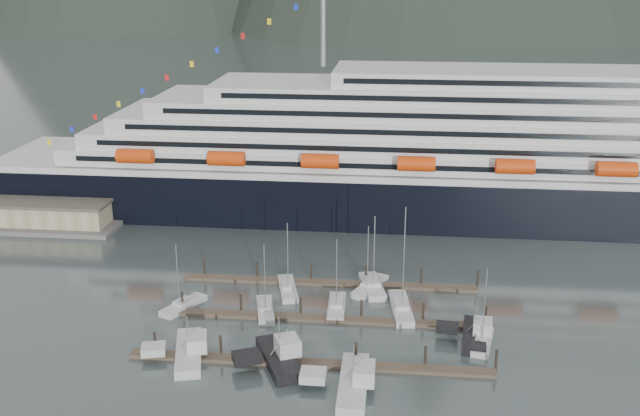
# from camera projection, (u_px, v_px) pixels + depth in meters

# --- Properties ---
(ground) EXTENTS (1600.00, 1600.00, 0.00)m
(ground) POSITION_uv_depth(u_px,v_px,m) (353.00, 331.00, 106.54)
(ground) COLOR #4F5D5C
(ground) RESTS_ON ground
(cruise_ship) EXTENTS (210.00, 30.40, 50.30)m
(cruise_ship) POSITION_uv_depth(u_px,v_px,m) (519.00, 160.00, 151.66)
(cruise_ship) COLOR black
(cruise_ship) RESTS_ON ground
(warehouse) EXTENTS (46.00, 20.00, 5.80)m
(warehouse) POSITION_uv_depth(u_px,v_px,m) (15.00, 209.00, 152.93)
(warehouse) COLOR #595956
(warehouse) RESTS_ON ground
(dock_near) EXTENTS (48.18, 2.28, 3.20)m
(dock_near) POSITION_uv_depth(u_px,v_px,m) (310.00, 363.00, 97.55)
(dock_near) COLOR #4C3D31
(dock_near) RESTS_ON ground
(dock_mid) EXTENTS (48.18, 2.28, 3.20)m
(dock_mid) POSITION_uv_depth(u_px,v_px,m) (321.00, 318.00, 109.84)
(dock_mid) COLOR #4C3D31
(dock_mid) RESTS_ON ground
(dock_far) EXTENTS (48.18, 2.28, 3.20)m
(dock_far) POSITION_uv_depth(u_px,v_px,m) (329.00, 283.00, 122.12)
(dock_far) COLOR #4C3D31
(dock_far) RESTS_ON ground
(sailboat_a) EXTENTS (5.86, 8.56, 11.13)m
(sailboat_a) POSITION_uv_depth(u_px,v_px,m) (183.00, 306.00, 113.55)
(sailboat_a) COLOR #BCBCBC
(sailboat_a) RESTS_ON ground
(sailboat_b) EXTENTS (4.30, 9.31, 11.60)m
(sailboat_b) POSITION_uv_depth(u_px,v_px,m) (265.00, 310.00, 112.15)
(sailboat_b) COLOR #BCBCBC
(sailboat_b) RESTS_ON ground
(sailboat_c) EXTENTS (2.90, 9.26, 12.15)m
(sailboat_c) POSITION_uv_depth(u_px,v_px,m) (337.00, 307.00, 113.08)
(sailboat_c) COLOR #BCBCBC
(sailboat_c) RESTS_ON ground
(sailboat_d) EXTENTS (4.08, 11.65, 17.36)m
(sailboat_d) POSITION_uv_depth(u_px,v_px,m) (401.00, 308.00, 112.65)
(sailboat_d) COLOR #BCBCBC
(sailboat_d) RESTS_ON ground
(sailboat_e) EXTENTS (4.70, 9.90, 12.34)m
(sailboat_e) POSITION_uv_depth(u_px,v_px,m) (288.00, 289.00, 119.46)
(sailboat_e) COLOR #BCBCBC
(sailboat_e) RESTS_ON ground
(sailboat_f) EXTENTS (4.95, 10.23, 13.25)m
(sailboat_f) POSITION_uv_depth(u_px,v_px,m) (372.00, 287.00, 120.23)
(sailboat_f) COLOR #BCBCBC
(sailboat_f) RESTS_ON ground
(sailboat_g) EXTENTS (5.96, 9.79, 11.38)m
(sailboat_g) POSITION_uv_depth(u_px,v_px,m) (370.00, 287.00, 120.31)
(sailboat_g) COLOR #BCBCBC
(sailboat_g) RESTS_ON ground
(sailboat_h) EXTENTS (3.91, 8.36, 12.06)m
(sailboat_h) POSITION_uv_depth(u_px,v_px,m) (482.00, 342.00, 102.64)
(sailboat_h) COLOR #BCBCBC
(sailboat_h) RESTS_ON ground
(trawler_a) EXTENTS (9.31, 12.39, 6.54)m
(trawler_a) POSITION_uv_depth(u_px,v_px,m) (188.00, 351.00, 99.34)
(trawler_a) COLOR #BCBCBC
(trawler_a) RESTS_ON ground
(trawler_b) EXTENTS (10.10, 11.94, 7.43)m
(trawler_b) POSITION_uv_depth(u_px,v_px,m) (278.00, 357.00, 97.64)
(trawler_b) COLOR black
(trawler_b) RESTS_ON ground
(trawler_c) EXTENTS (9.23, 13.14, 6.68)m
(trawler_c) POSITION_uv_depth(u_px,v_px,m) (352.00, 382.00, 92.00)
(trawler_c) COLOR #BCBCBC
(trawler_c) RESTS_ON ground
(trawler_e) EXTENTS (7.86, 10.30, 6.46)m
(trawler_e) POSITION_uv_depth(u_px,v_px,m) (474.00, 334.00, 103.94)
(trawler_e) COLOR black
(trawler_e) RESTS_ON ground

